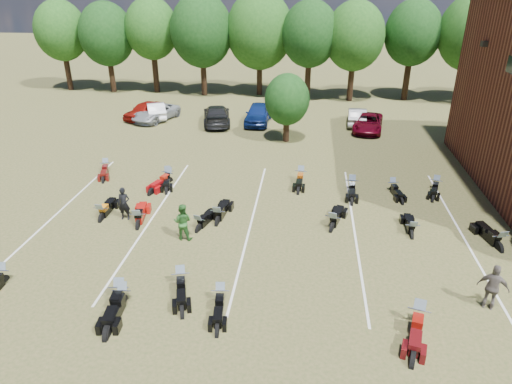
# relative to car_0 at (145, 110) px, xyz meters

# --- Properties ---
(ground) EXTENTS (160.00, 160.00, 0.00)m
(ground) POSITION_rel_car_0_xyz_m (14.25, -20.03, -0.70)
(ground) COLOR brown
(ground) RESTS_ON ground
(car_0) EXTENTS (3.19, 4.45, 1.41)m
(car_0) POSITION_rel_car_0_xyz_m (0.00, 0.00, 0.00)
(car_0) COLOR maroon
(car_0) RESTS_ON ground
(car_1) EXTENTS (2.90, 4.32, 1.35)m
(car_1) POSITION_rel_car_0_xyz_m (0.88, 0.27, -0.03)
(car_1) COLOR silver
(car_1) RESTS_ON ground
(car_2) EXTENTS (3.64, 5.09, 1.29)m
(car_2) POSITION_rel_car_0_xyz_m (1.10, -0.41, -0.06)
(car_2) COLOR gray
(car_2) RESTS_ON ground
(car_3) EXTENTS (3.14, 5.53, 1.51)m
(car_3) POSITION_rel_car_0_xyz_m (6.36, -0.79, 0.05)
(car_3) COLOR black
(car_3) RESTS_ON ground
(car_4) EXTENTS (2.02, 4.74, 1.60)m
(car_4) POSITION_rel_car_0_xyz_m (9.71, -0.23, 0.10)
(car_4) COLOR navy
(car_4) RESTS_ON ground
(car_5) EXTENTS (1.71, 4.15, 1.34)m
(car_5) POSITION_rel_car_0_xyz_m (17.76, 0.42, -0.03)
(car_5) COLOR #9F9E9A
(car_5) RESTS_ON ground
(car_6) EXTENTS (2.85, 4.94, 1.30)m
(car_6) POSITION_rel_car_0_xyz_m (18.47, -1.27, -0.06)
(car_6) COLOR #570415
(car_6) RESTS_ON ground
(car_7) EXTENTS (1.91, 4.68, 1.36)m
(car_7) POSITION_rel_car_0_xyz_m (28.15, 0.38, -0.03)
(car_7) COLOR #313236
(car_7) RESTS_ON ground
(person_black) EXTENTS (0.64, 0.45, 1.69)m
(person_black) POSITION_rel_car_0_xyz_m (4.97, -17.37, 0.14)
(person_black) COLOR black
(person_black) RESTS_ON ground
(person_green) EXTENTS (0.89, 0.71, 1.76)m
(person_green) POSITION_rel_car_0_xyz_m (8.34, -18.90, 0.18)
(person_green) COLOR #265B22
(person_green) RESTS_ON ground
(person_grey) EXTENTS (1.16, 0.82, 1.82)m
(person_grey) POSITION_rel_car_0_xyz_m (20.67, -22.37, 0.21)
(person_grey) COLOR #5E5550
(person_grey) RESTS_ON ground
(motorcycle_0) EXTENTS (0.87, 2.23, 1.22)m
(motorcycle_0) POSITION_rel_car_0_xyz_m (2.12, -23.02, -0.70)
(motorcycle_0) COLOR black
(motorcycle_0) RESTS_ON ground
(motorcycle_1) EXTENTS (0.87, 2.29, 1.25)m
(motorcycle_1) POSITION_rel_car_0_xyz_m (7.32, -23.71, -0.70)
(motorcycle_1) COLOR black
(motorcycle_1) RESTS_ON ground
(motorcycle_2) EXTENTS (1.08, 2.53, 1.37)m
(motorcycle_2) POSITION_rel_car_0_xyz_m (7.17, -23.62, -0.70)
(motorcycle_2) COLOR black
(motorcycle_2) RESTS_ON ground
(motorcycle_3) EXTENTS (1.31, 2.37, 1.26)m
(motorcycle_3) POSITION_rel_car_0_xyz_m (9.18, -22.44, -0.70)
(motorcycle_3) COLOR black
(motorcycle_3) RESTS_ON ground
(motorcycle_4) EXTENTS (0.91, 2.19, 1.19)m
(motorcycle_4) POSITION_rel_car_0_xyz_m (10.89, -23.26, -0.70)
(motorcycle_4) COLOR black
(motorcycle_4) RESTS_ON ground
(motorcycle_6) EXTENTS (1.42, 2.62, 1.39)m
(motorcycle_6) POSITION_rel_car_0_xyz_m (17.88, -23.64, -0.70)
(motorcycle_6) COLOR #45090C
(motorcycle_6) RESTS_ON ground
(motorcycle_7) EXTENTS (1.19, 2.57, 1.38)m
(motorcycle_7) POSITION_rel_car_0_xyz_m (5.86, -18.08, -0.70)
(motorcycle_7) COLOR #9D110B
(motorcycle_7) RESTS_ON ground
(motorcycle_8) EXTENTS (0.76, 2.32, 1.29)m
(motorcycle_8) POSITION_rel_car_0_xyz_m (3.82, -17.62, -0.70)
(motorcycle_8) COLOR black
(motorcycle_8) RESTS_ON ground
(motorcycle_9) EXTENTS (1.01, 2.50, 1.36)m
(motorcycle_9) POSITION_rel_car_0_xyz_m (9.63, -17.29, -0.70)
(motorcycle_9) COLOR black
(motorcycle_9) RESTS_ON ground
(motorcycle_10) EXTENTS (1.27, 2.29, 1.21)m
(motorcycle_10) POSITION_rel_car_0_xyz_m (8.87, -18.06, -0.70)
(motorcycle_10) COLOR black
(motorcycle_10) RESTS_ON ground
(motorcycle_11) EXTENTS (1.43, 2.57, 1.37)m
(motorcycle_11) POSITION_rel_car_0_xyz_m (15.19, -17.26, -0.70)
(motorcycle_11) COLOR black
(motorcycle_11) RESTS_ON ground
(motorcycle_12) EXTENTS (0.71, 2.15, 1.19)m
(motorcycle_12) POSITION_rel_car_0_xyz_m (18.84, -17.48, -0.70)
(motorcycle_12) COLOR black
(motorcycle_12) RESTS_ON ground
(motorcycle_13) EXTENTS (1.34, 2.57, 1.37)m
(motorcycle_13) POSITION_rel_car_0_xyz_m (22.47, -18.17, -0.70)
(motorcycle_13) COLOR black
(motorcycle_13) RESTS_ON ground
(motorcycle_14) EXTENTS (1.26, 2.26, 1.20)m
(motorcycle_14) POSITION_rel_car_0_xyz_m (1.51, -11.66, -0.70)
(motorcycle_14) COLOR #520F0B
(motorcycle_14) RESTS_ON ground
(motorcycle_15) EXTENTS (1.42, 2.48, 1.32)m
(motorcycle_15) POSITION_rel_car_0_xyz_m (5.83, -12.82, -0.70)
(motorcycle_15) COLOR maroon
(motorcycle_15) RESTS_ON ground
(motorcycle_16) EXTENTS (1.21, 2.37, 1.26)m
(motorcycle_16) POSITION_rel_car_0_xyz_m (5.73, -12.58, -0.70)
(motorcycle_16) COLOR black
(motorcycle_16) RESTS_ON ground
(motorcycle_17) EXTENTS (0.84, 2.34, 1.28)m
(motorcycle_17) POSITION_rel_car_0_xyz_m (13.53, -11.67, -0.70)
(motorcycle_17) COLOR black
(motorcycle_17) RESTS_ON ground
(motorcycle_18) EXTENTS (0.88, 2.34, 1.28)m
(motorcycle_18) POSITION_rel_car_0_xyz_m (16.43, -12.70, -0.70)
(motorcycle_18) COLOR black
(motorcycle_18) RESTS_ON ground
(motorcycle_19) EXTENTS (1.01, 2.12, 1.13)m
(motorcycle_19) POSITION_rel_car_0_xyz_m (18.70, -12.53, -0.70)
(motorcycle_19) COLOR black
(motorcycle_19) RESTS_ON ground
(motorcycle_20) EXTENTS (1.28, 2.24, 1.19)m
(motorcycle_20) POSITION_rel_car_0_xyz_m (21.17, -12.02, -0.70)
(motorcycle_20) COLOR black
(motorcycle_20) RESTS_ON ground
(tree_line) EXTENTS (56.00, 6.00, 9.79)m
(tree_line) POSITION_rel_car_0_xyz_m (13.25, 8.97, 5.61)
(tree_line) COLOR black
(tree_line) RESTS_ON ground
(young_tree_midfield) EXTENTS (3.20, 3.20, 4.70)m
(young_tree_midfield) POSITION_rel_car_0_xyz_m (12.25, -4.53, 2.39)
(young_tree_midfield) COLOR black
(young_tree_midfield) RESTS_ON ground
(parking_lines) EXTENTS (20.10, 14.00, 0.01)m
(parking_lines) POSITION_rel_car_0_xyz_m (11.25, -17.03, -0.70)
(parking_lines) COLOR silver
(parking_lines) RESTS_ON ground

